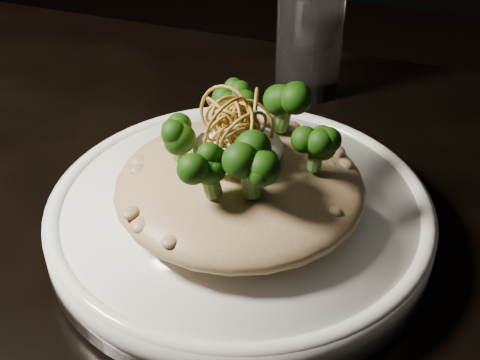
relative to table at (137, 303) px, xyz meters
name	(u,v)px	position (x,y,z in m)	size (l,w,h in m)	color
table	(137,303)	(0.00, 0.00, 0.00)	(1.10, 0.80, 0.75)	black
plate	(240,218)	(0.09, 0.03, 0.10)	(0.31, 0.31, 0.03)	white
risotto	(240,186)	(0.09, 0.03, 0.14)	(0.20, 0.20, 0.04)	brown
broccoli	(241,132)	(0.09, 0.03, 0.18)	(0.14, 0.14, 0.05)	black
cheese	(238,147)	(0.09, 0.03, 0.17)	(0.07, 0.07, 0.02)	white
shallots	(234,114)	(0.08, 0.03, 0.20)	(0.06, 0.06, 0.04)	brown
drinking_glass	(309,37)	(0.08, 0.29, 0.15)	(0.07, 0.07, 0.13)	white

